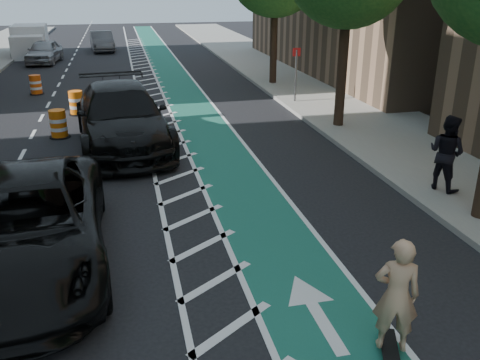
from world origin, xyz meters
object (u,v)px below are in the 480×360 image
object	(u,v)px
skateboarder	(396,295)
suv_near	(24,226)
barrel_a	(58,125)
suv_far	(121,117)

from	to	relation	value
skateboarder	suv_near	size ratio (longest dim) A/B	0.28
suv_near	barrel_a	distance (m)	9.08
skateboarder	suv_far	world-z (taller)	suv_far
skateboarder	suv_near	world-z (taller)	skateboarder
suv_near	barrel_a	xyz separation A→B (m)	(-0.29, 9.06, -0.43)
suv_far	barrel_a	size ratio (longest dim) A/B	6.98
skateboarder	suv_far	xyz separation A→B (m)	(-3.70, 11.37, -0.02)
suv_far	barrel_a	xyz separation A→B (m)	(-2.20, 1.50, -0.53)
suv_near	suv_far	xyz separation A→B (m)	(1.91, 7.56, 0.10)
suv_near	barrel_a	world-z (taller)	suv_near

